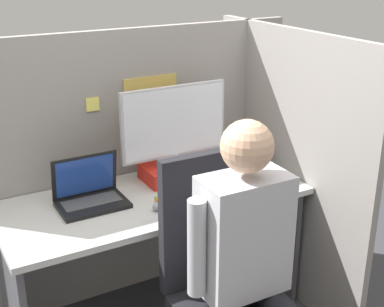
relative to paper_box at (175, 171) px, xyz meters
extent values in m
cube|color=gray|center=(-0.19, 0.20, -0.01)|extent=(1.99, 0.04, 1.47)
cube|color=gold|center=(-0.05, 0.18, 0.27)|extent=(0.30, 0.01, 0.40)
cube|color=#F4EA66|center=(-0.36, 0.18, 0.37)|extent=(0.07, 0.01, 0.07)
cube|color=gray|center=(0.58, -0.20, -0.01)|extent=(0.04, 1.26, 1.47)
cube|color=#B7B7B2|center=(-0.19, -0.14, -0.06)|extent=(1.49, 0.63, 0.03)
cube|color=#4C4C51|center=(-0.90, -0.14, -0.41)|extent=(0.03, 0.54, 0.68)
cube|color=#4C4C51|center=(0.52, -0.14, -0.41)|extent=(0.03, 0.54, 0.68)
cube|color=red|center=(0.00, 0.00, 0.00)|extent=(0.34, 0.21, 0.08)
cylinder|color=#B2B2B7|center=(0.00, 0.00, 0.05)|extent=(0.19, 0.19, 0.01)
cylinder|color=#B2B2B7|center=(0.00, 0.00, 0.07)|extent=(0.04, 0.04, 0.05)
cube|color=#B2B2B7|center=(0.00, 0.00, 0.27)|extent=(0.58, 0.02, 0.37)
cube|color=silver|center=(0.00, -0.01, 0.27)|extent=(0.56, 0.00, 0.34)
cube|color=black|center=(-0.49, -0.11, -0.03)|extent=(0.32, 0.21, 0.02)
cube|color=#424242|center=(-0.49, -0.09, -0.02)|extent=(0.27, 0.12, 0.00)
cube|color=black|center=(-0.49, -0.02, 0.08)|extent=(0.32, 0.04, 0.21)
cube|color=#1E3D93|center=(-0.49, -0.02, 0.08)|extent=(0.28, 0.03, 0.19)
ellipsoid|color=gray|center=(-0.24, -0.29, -0.02)|extent=(0.06, 0.04, 0.04)
cube|color=#2D2D33|center=(0.48, -0.09, -0.01)|extent=(0.04, 0.12, 0.06)
cone|color=orange|center=(-0.21, -0.30, -0.02)|extent=(0.04, 0.14, 0.04)
cylinder|color=green|center=(-0.21, -0.22, -0.02)|extent=(0.02, 0.02, 0.02)
cube|color=black|center=(-0.14, -0.56, 0.01)|extent=(0.44, 0.06, 0.60)
cylinder|color=black|center=(-0.04, -0.92, -0.23)|extent=(0.12, 0.29, 0.11)
cube|color=#B2B2B7|center=(-0.13, -0.82, 0.06)|extent=(0.34, 0.21, 0.48)
sphere|color=#D8A884|center=(-0.13, -0.82, 0.42)|extent=(0.20, 0.20, 0.20)
cylinder|color=#B2B2B7|center=(-0.34, -0.81, 0.06)|extent=(0.07, 0.07, 0.39)
cylinder|color=#B2B2B7|center=(0.07, -0.82, 0.06)|extent=(0.07, 0.07, 0.39)
camera|label=1|loc=(-1.19, -2.28, 1.09)|focal=50.00mm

